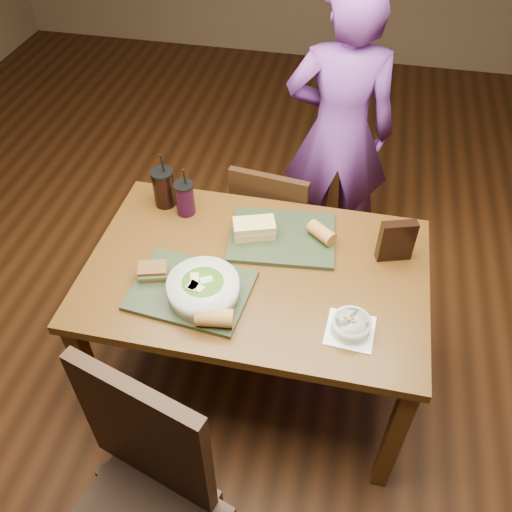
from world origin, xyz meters
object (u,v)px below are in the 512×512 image
Objects in this scene: sandwich_far at (254,228)px; cup_cola at (164,188)px; salad_bowl at (203,288)px; baguette_near at (214,317)px; soup_bowl at (351,325)px; sandwich_near at (153,271)px; diner at (339,133)px; tray_far at (282,237)px; chair_near at (141,498)px; cup_berry at (185,198)px; dining_table at (256,285)px; baguette_far at (322,233)px; chair_far at (271,227)px; tray_near at (191,290)px; chip_bag at (396,241)px.

cup_cola reaches higher than sandwich_far.
salad_bowl is 0.13m from baguette_near.
sandwich_near is (-0.74, 0.09, 0.01)m from soup_bowl.
sandwich_near is at bearing 57.39° from diner.
sandwich_far is at bearing -170.51° from tray_far.
cup_berry is (-0.19, 1.11, 0.25)m from chair_near.
salad_bowl is (-0.15, -0.19, 0.15)m from dining_table.
chair_near reaches higher than baguette_far.
chair_far is 0.55m from baguette_far.
chair_near is 4.01× the size of salad_bowl.
tray_near reaches higher than dining_table.
chair_far is (-0.05, 0.56, -0.19)m from dining_table.
baguette_near is (0.09, 0.55, 0.23)m from chair_near.
diner reaches higher than chair_near.
diner is 13.11× the size of baguette_far.
cup_cola reaches higher than cup_berry.
dining_table is 7.38× the size of chip_bag.
tray_near is at bearing 174.49° from soup_bowl.
chip_bag reaches higher than tray_near.
chip_bag is (0.87, 0.31, 0.05)m from sandwich_near.
cup_berry reaches higher than baguette_far.
cup_cola is (-0.29, 1.15, 0.26)m from chair_near.
cup_berry is (-0.21, 0.45, 0.01)m from salad_bowl.
dining_table is at bearing 78.38° from chair_near.
tray_far is 0.55m from cup_cola.
salad_bowl reaches higher than tray_far.
dining_table is 7.03× the size of sandwich_far.
cup_cola is at bearing -148.66° from chair_far.
chair_near is at bearing -75.77° from cup_cola.
chip_bag is (0.29, -0.03, 0.04)m from baguette_far.
baguette_near is at bearing 71.66° from diner.
cup_cola is 0.11m from cup_berry.
sandwich_far is at bearing -17.60° from cup_cola.
chip_bag is (0.55, -0.38, 0.37)m from chair_far.
diner is 5.92× the size of salad_bowl.
chip_bag is at bearing 104.05° from diner.
baguette_far reaches higher than sandwich_near.
baguette_near is 0.73× the size of chip_bag.
sandwich_far is (-0.42, 0.39, 0.02)m from soup_bowl.
salad_bowl is at bearing 67.32° from diner.
soup_bowl is (0.16, -1.22, 0.02)m from diner.
baguette_far is (0.27, 0.04, -0.00)m from sandwich_far.
chair_near is 4.49× the size of cup_berry.
salad_bowl reaches higher than soup_bowl.
soup_bowl is at bearing 48.52° from chair_near.
baguette_far is at bearing -5.94° from cup_berry.
chair_near is 1.41m from chair_far.
dining_table is at bearing 149.76° from soup_bowl.
cup_berry is at bearing 146.65° from soup_bowl.
cup_berry is (-0.36, 0.27, 0.17)m from dining_table.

